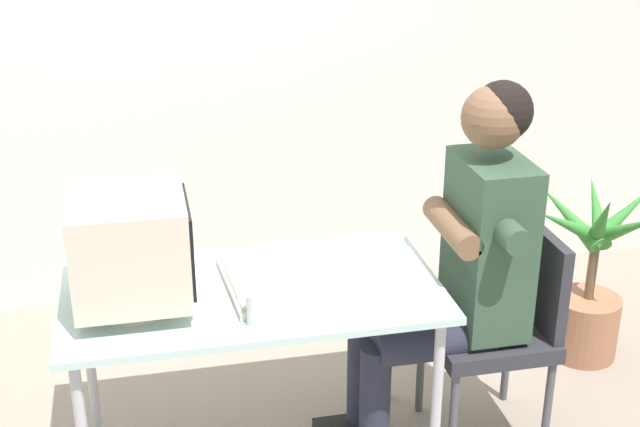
{
  "coord_description": "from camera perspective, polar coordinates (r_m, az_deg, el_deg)",
  "views": [
    {
      "loc": [
        -0.33,
        -2.58,
        2.08
      ],
      "look_at": [
        0.23,
        0.0,
        0.96
      ],
      "focal_mm": 49.19,
      "sensor_mm": 36.0,
      "label": 1
    }
  ],
  "objects": [
    {
      "name": "desk",
      "position": [
        2.97,
        -4.43,
        -5.92
      ],
      "size": [
        1.26,
        0.68,
        0.71
      ],
      "color": "#B7B7BC",
      "rests_on": "ground_plane"
    },
    {
      "name": "crt_monitor",
      "position": [
        2.78,
        -12.19,
        -2.2
      ],
      "size": [
        0.36,
        0.38,
        0.38
      ],
      "color": "beige",
      "rests_on": "desk"
    },
    {
      "name": "keyboard",
      "position": [
        2.94,
        -4.54,
        -4.56
      ],
      "size": [
        0.19,
        0.44,
        0.03
      ],
      "color": "beige",
      "rests_on": "desk"
    },
    {
      "name": "office_chair",
      "position": [
        3.27,
        11.78,
        -6.82
      ],
      "size": [
        0.42,
        0.42,
        0.82
      ],
      "color": "#4C4C51",
      "rests_on": "ground_plane"
    },
    {
      "name": "person_seated",
      "position": [
        3.08,
        9.13,
        -2.9
      ],
      "size": [
        0.71,
        0.55,
        1.37
      ],
      "color": "#334C38",
      "rests_on": "ground_plane"
    },
    {
      "name": "potted_plant",
      "position": [
        3.92,
        17.12,
        -4.54
      ],
      "size": [
        0.61,
        0.57,
        0.85
      ],
      "color": "#9E6647",
      "rests_on": "ground_plane"
    },
    {
      "name": "desk_mug",
      "position": [
        2.71,
        -3.95,
        -6.13
      ],
      "size": [
        0.08,
        0.09,
        0.1
      ],
      "color": "white",
      "rests_on": "desk"
    }
  ]
}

